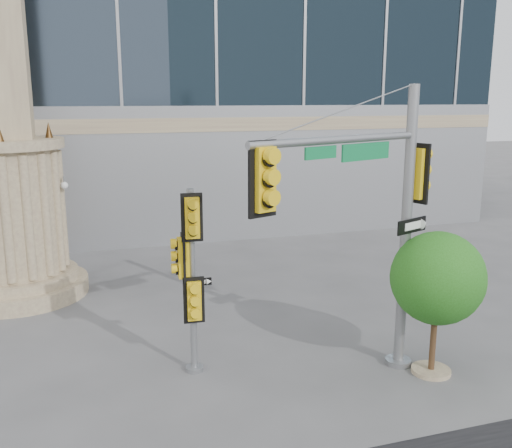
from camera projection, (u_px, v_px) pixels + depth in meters
name	position (u px, v px, depth m)	size (l,w,h in m)	color
ground	(286.00, 402.00, 12.16)	(120.00, 120.00, 0.00)	#545456
monument	(4.00, 125.00, 17.56)	(4.40, 4.40, 16.60)	gray
main_signal_pole	(374.00, 204.00, 12.25)	(4.90, 2.28, 6.64)	slate
secondary_signal_pole	(190.00, 268.00, 12.89)	(0.75, 0.59, 4.37)	slate
street_tree	(438.00, 282.00, 12.99)	(2.19, 2.14, 3.41)	gray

